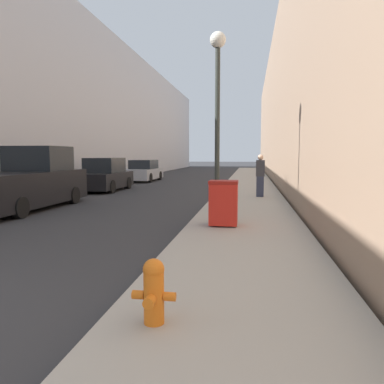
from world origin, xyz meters
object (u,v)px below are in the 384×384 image
at_px(fire_hydrant, 154,290).
at_px(pedestrian_on_sidewalk, 260,176).
at_px(parked_sedan_near, 105,176).
at_px(pickup_truck, 27,183).
at_px(trash_bin, 224,203).
at_px(lamppost, 218,96).
at_px(parked_sedan_far, 144,171).

height_order(fire_hydrant, pedestrian_on_sidewalk, pedestrian_on_sidewalk).
bearing_deg(pedestrian_on_sidewalk, parked_sedan_near, 158.87).
relative_size(pickup_truck, parked_sedan_near, 1.33).
bearing_deg(parked_sedan_near, trash_bin, -54.35).
bearing_deg(pickup_truck, pedestrian_on_sidewalk, 24.37).
xyz_separation_m(trash_bin, lamppost, (-0.37, 2.32, 2.87)).
distance_m(lamppost, pickup_truck, 7.15).
bearing_deg(parked_sedan_far, trash_bin, -67.76).
xyz_separation_m(parked_sedan_near, pedestrian_on_sidewalk, (7.86, -3.04, 0.25)).
bearing_deg(pickup_truck, fire_hydrant, -51.12).
bearing_deg(pickup_truck, parked_sedan_near, 88.89).
distance_m(pickup_truck, parked_sedan_far, 13.96).
xyz_separation_m(lamppost, pedestrian_on_sidewalk, (1.39, 4.18, -2.57)).
bearing_deg(fire_hydrant, parked_sedan_far, 106.48).
bearing_deg(lamppost, parked_sedan_far, 114.17).
distance_m(parked_sedan_far, pedestrian_on_sidewalk, 13.02).
xyz_separation_m(trash_bin, parked_sedan_far, (-6.89, 16.84, -0.03)).
relative_size(fire_hydrant, parked_sedan_near, 0.16).
bearing_deg(parked_sedan_far, parked_sedan_near, -89.63).
bearing_deg(trash_bin, parked_sedan_far, 112.24).
height_order(fire_hydrant, pickup_truck, pickup_truck).
relative_size(trash_bin, lamppost, 0.21).
distance_m(parked_sedan_near, parked_sedan_far, 7.31).
distance_m(lamppost, parked_sedan_far, 16.18).
distance_m(fire_hydrant, parked_sedan_near, 16.28).
distance_m(fire_hydrant, pedestrian_on_sidewalk, 11.96).
xyz_separation_m(fire_hydrant, trash_bin, (0.31, 5.37, 0.21)).
xyz_separation_m(pickup_truck, pedestrian_on_sidewalk, (7.98, 3.62, 0.12)).
relative_size(pickup_truck, pedestrian_on_sidewalk, 3.18).
height_order(fire_hydrant, lamppost, lamppost).
xyz_separation_m(trash_bin, parked_sedan_near, (-6.84, 9.53, 0.05)).
height_order(lamppost, pickup_truck, lamppost).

